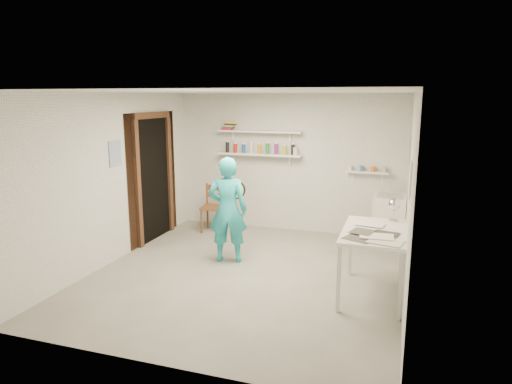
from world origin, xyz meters
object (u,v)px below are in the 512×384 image
(belfast_sink, at_px, (390,205))
(man, at_px, (228,210))
(wall_clock, at_px, (236,190))
(desk_lamp, at_px, (395,204))
(wooden_chair, at_px, (214,207))
(work_table, at_px, (373,263))

(belfast_sink, bearing_deg, man, -149.30)
(wall_clock, relative_size, desk_lamp, 1.81)
(wooden_chair, xyz_separation_m, desk_lamp, (3.05, -1.38, 0.59))
(belfast_sink, distance_m, work_table, 1.88)
(desk_lamp, bearing_deg, man, 178.01)
(belfast_sink, xyz_separation_m, wooden_chair, (-2.96, 0.01, -0.26))
(work_table, bearing_deg, man, 164.76)
(man, distance_m, work_table, 2.17)
(wooden_chair, relative_size, desk_lamp, 5.76)
(work_table, height_order, desk_lamp, desk_lamp)
(man, height_order, wall_clock, man)
(belfast_sink, distance_m, man, 2.53)
(wooden_chair, xyz_separation_m, work_table, (2.85, -1.87, -0.03))
(man, relative_size, work_table, 1.26)
(man, xyz_separation_m, work_table, (2.07, -0.56, -0.36))
(belfast_sink, height_order, wall_clock, wall_clock)
(desk_lamp, bearing_deg, work_table, -112.42)
(man, bearing_deg, wall_clock, -116.68)
(wooden_chair, distance_m, desk_lamp, 3.40)
(wall_clock, distance_m, desk_lamp, 2.23)
(belfast_sink, distance_m, wall_clock, 2.40)
(belfast_sink, height_order, desk_lamp, desk_lamp)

